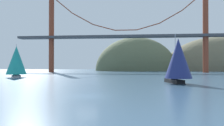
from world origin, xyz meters
name	(u,v)px	position (x,y,z in m)	size (l,w,h in m)	color
ground_plane	(88,96)	(0.00, 0.00, 0.00)	(360.00, 360.00, 0.00)	#385670
headland_center	(136,71)	(5.00, 135.00, 0.00)	(56.28, 44.00, 46.47)	#5B6647
headland_right	(218,71)	(60.00, 135.00, 0.00)	(72.07, 44.00, 45.36)	#6B664C
suspension_bridge	(126,35)	(0.00, 95.00, 19.88)	(117.27, 6.00, 41.85)	brown
sailboat_navy_sail	(178,59)	(13.97, 19.91, 4.86)	(6.40, 9.00, 10.04)	black
sailboat_teal_sail	(16,61)	(-30.37, 39.23, 4.99)	(8.40, 10.56, 10.15)	white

